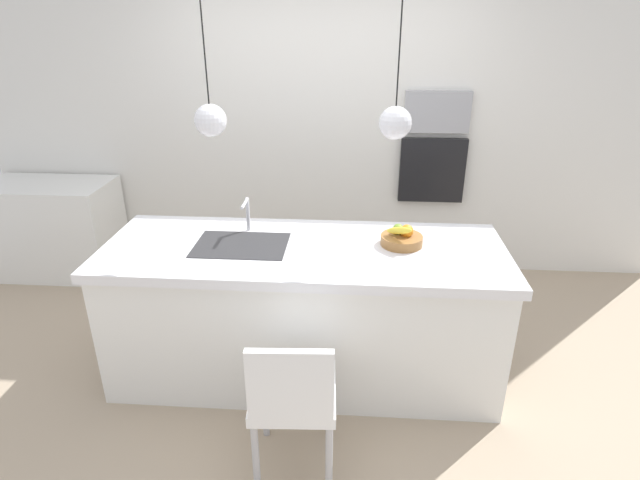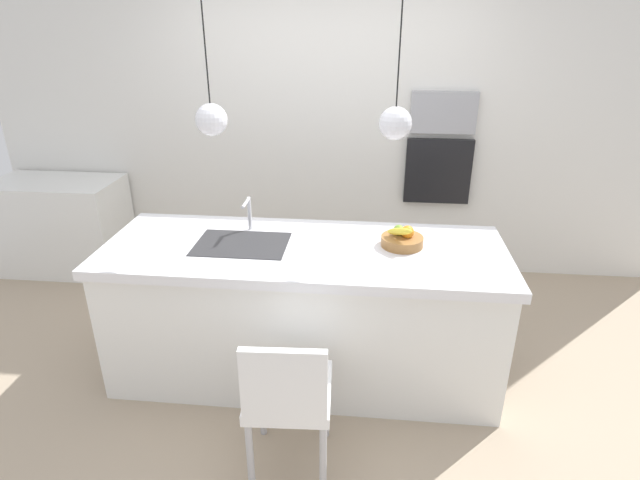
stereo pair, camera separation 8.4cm
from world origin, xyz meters
name	(u,v)px [view 1 (the left image)]	position (x,y,z in m)	size (l,w,h in m)	color
floor	(305,368)	(0.00, 0.00, 0.00)	(6.60, 6.60, 0.00)	tan
back_wall	(322,126)	(0.00, 1.65, 1.30)	(6.00, 0.10, 2.60)	silver
kitchen_island	(304,311)	(0.00, 0.00, 0.45)	(2.44, 0.90, 0.90)	white
sink_basin	(241,246)	(-0.38, 0.00, 0.90)	(0.56, 0.40, 0.02)	#2D2D30
faucet	(247,211)	(-0.38, 0.21, 1.05)	(0.02, 0.17, 0.22)	silver
fruit_bowl	(402,238)	(0.59, 0.08, 0.95)	(0.25, 0.25, 0.16)	#9E6B38
side_counter	(54,228)	(-2.40, 1.28, 0.42)	(1.10, 0.60, 0.84)	white
microwave	(437,112)	(0.96, 1.58, 1.45)	(0.54, 0.08, 0.34)	#9E9EA3
oven	(432,170)	(0.96, 1.58, 0.95)	(0.56, 0.08, 0.56)	black
chair_near	(293,395)	(0.03, -0.84, 0.50)	(0.44, 0.46, 0.86)	white
pendant_light_left	(210,120)	(-0.51, 0.00, 1.66)	(0.18, 0.18, 0.78)	silver
pendant_light_right	(395,123)	(0.51, 0.00, 1.66)	(0.18, 0.18, 0.78)	silver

